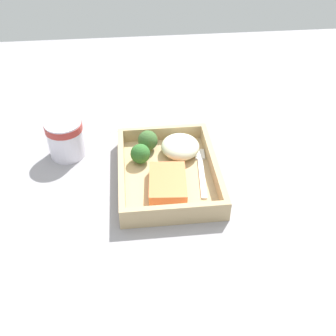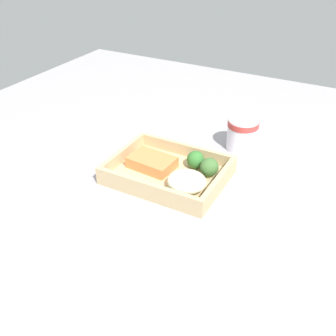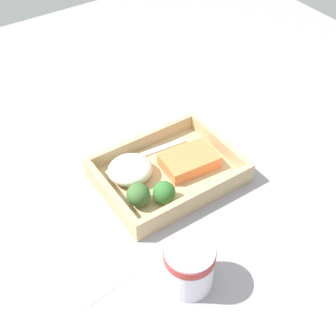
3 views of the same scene
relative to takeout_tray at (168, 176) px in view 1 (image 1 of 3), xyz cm
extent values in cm
cube|color=gray|center=(0.00, 0.00, -1.60)|extent=(160.00, 160.00, 2.00)
cube|color=tan|center=(0.00, 0.00, 0.00)|extent=(27.00, 20.48, 1.20)
cube|color=tan|center=(0.00, -9.64, 2.18)|extent=(27.00, 1.20, 3.17)
cube|color=tan|center=(0.00, 9.64, 2.18)|extent=(27.00, 1.20, 3.17)
cube|color=tan|center=(-12.90, 0.00, 2.18)|extent=(1.20, 18.08, 3.17)
cube|color=tan|center=(12.90, 0.00, 2.18)|extent=(1.20, 18.08, 3.17)
cube|color=#F67B43|center=(-4.73, 0.58, 1.97)|extent=(11.36, 8.17, 2.75)
ellipsoid|color=beige|center=(6.61, -3.44, 2.53)|extent=(8.94, 8.43, 3.86)
cylinder|color=#88A764|center=(8.99, 3.60, 1.21)|extent=(1.69, 1.69, 1.23)
sphere|color=#3C632F|center=(8.99, 3.60, 3.06)|extent=(4.46, 4.46, 4.46)
cylinder|color=#73A051|center=(4.59, 5.50, 1.11)|extent=(1.63, 1.63, 1.02)
sphere|color=#306B2B|center=(4.59, 5.50, 2.80)|extent=(4.29, 4.29, 4.29)
cube|color=white|center=(-2.30, -6.87, 0.82)|extent=(12.45, 2.34, 0.44)
cube|color=white|center=(5.56, -7.66, 0.82)|extent=(3.60, 2.53, 0.44)
cylinder|color=white|center=(10.65, 21.71, 3.69)|extent=(7.91, 7.91, 8.57)
cylinder|color=#B23833|center=(10.65, 21.71, 6.80)|extent=(8.15, 8.15, 1.54)
cube|color=white|center=(23.48, 9.75, -0.48)|extent=(10.88, 14.19, 0.24)
camera|label=1|loc=(-62.60, 6.63, 54.20)|focal=42.00mm
camera|label=2|loc=(37.05, -68.89, 52.44)|focal=42.00mm
camera|label=3|loc=(36.88, 54.59, 66.46)|focal=50.00mm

